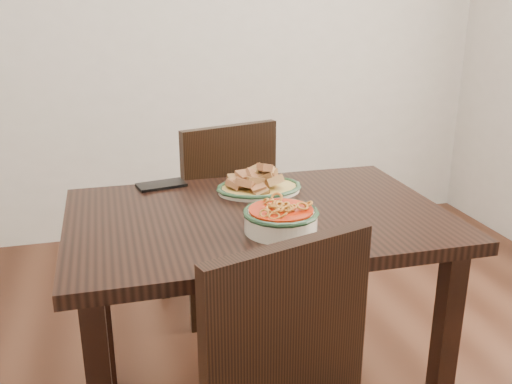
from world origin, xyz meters
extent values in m
cube|color=beige|center=(0.00, 1.75, 1.30)|extent=(3.50, 0.10, 2.60)
cube|color=black|center=(-0.10, 0.02, 0.73)|extent=(1.14, 0.76, 0.04)
cube|color=black|center=(0.39, -0.29, 0.35)|extent=(0.06, 0.06, 0.71)
cube|color=black|center=(-0.60, 0.32, 0.35)|extent=(0.06, 0.06, 0.71)
cube|color=black|center=(0.39, 0.32, 0.35)|extent=(0.06, 0.06, 0.71)
cube|color=black|center=(-0.11, 0.81, 0.43)|extent=(0.52, 0.52, 0.04)
cube|color=black|center=(0.01, 1.02, 0.21)|extent=(0.04, 0.04, 0.41)
cube|color=black|center=(-0.32, 0.93, 0.21)|extent=(0.04, 0.04, 0.41)
cube|color=black|center=(0.10, 0.69, 0.21)|extent=(0.04, 0.04, 0.41)
cube|color=black|center=(-0.22, 0.60, 0.21)|extent=(0.04, 0.04, 0.41)
cube|color=black|center=(-0.05, 0.63, 0.67)|extent=(0.41, 0.15, 0.44)
cube|color=black|center=(-0.18, -0.53, 0.67)|extent=(0.41, 0.16, 0.44)
ellipsoid|color=beige|center=(-0.04, 0.21, 0.76)|extent=(0.28, 0.21, 0.02)
ellipsoid|color=#B89540|center=(-0.04, 0.21, 0.76)|extent=(0.27, 0.20, 0.01)
torus|color=#1A3A20|center=(-0.04, 0.21, 0.77)|extent=(0.22, 0.22, 0.01)
cylinder|color=beige|center=(-0.08, -0.14, 0.78)|extent=(0.20, 0.20, 0.06)
torus|color=#17331D|center=(-0.08, -0.14, 0.81)|extent=(0.21, 0.21, 0.02)
cylinder|color=#9E1D07|center=(-0.08, -0.14, 0.81)|extent=(0.18, 0.18, 0.01)
cube|color=black|center=(-0.36, 0.35, 0.76)|extent=(0.18, 0.12, 0.01)
cube|color=maroon|center=(-0.03, 0.36, 0.76)|extent=(0.16, 0.15, 0.01)
camera|label=1|loc=(-0.52, -1.55, 1.37)|focal=40.00mm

